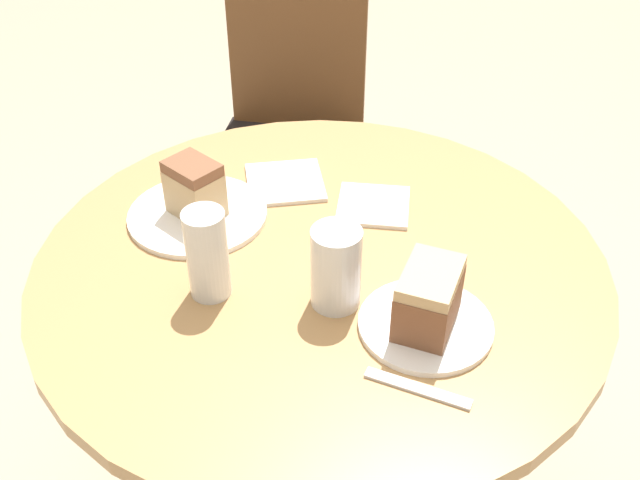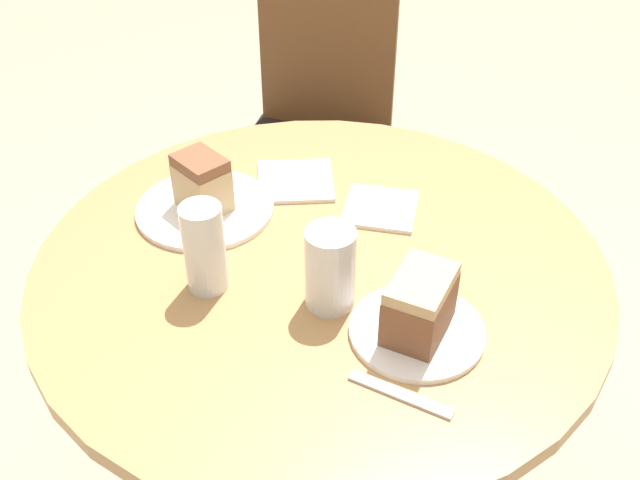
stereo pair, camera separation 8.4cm
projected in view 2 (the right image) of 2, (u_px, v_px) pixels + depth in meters
name	position (u px, v px, depth m)	size (l,w,h in m)	color
table	(320.00, 327.00, 1.34)	(0.95, 0.95, 0.76)	tan
chair	(313.00, 147.00, 2.07)	(0.47, 0.52, 0.90)	brown
plate_near	(417.00, 331.00, 1.10)	(0.20, 0.20, 0.01)	white
plate_far	(205.00, 209.00, 1.35)	(0.25, 0.25, 0.01)	white
cake_slice_near	(420.00, 304.00, 1.07)	(0.12, 0.14, 0.10)	brown
cake_slice_far	(202.00, 183.00, 1.31)	(0.11, 0.11, 0.10)	tan
glass_lemonade	(205.00, 251.00, 1.15)	(0.06, 0.06, 0.15)	silver
glass_water	(330.00, 271.00, 1.12)	(0.08, 0.08, 0.14)	silver
napkin_stack	(295.00, 181.00, 1.42)	(0.16, 0.16, 0.01)	silver
fork	(400.00, 394.00, 1.01)	(0.14, 0.08, 0.00)	silver
napkin_side	(380.00, 208.00, 1.35)	(0.14, 0.14, 0.01)	silver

